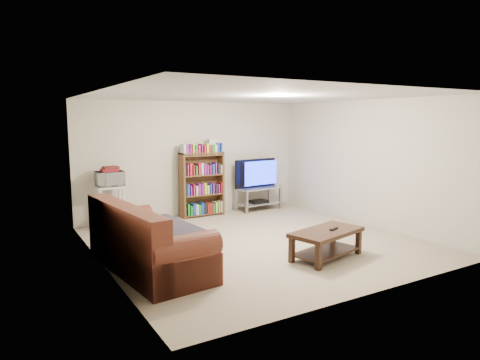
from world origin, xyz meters
TOP-DOWN VIEW (x-y plane):
  - floor at (0.00, 0.00)m, footprint 5.00×5.00m
  - ceiling at (0.00, 0.00)m, footprint 5.00×5.00m
  - wall_back at (0.00, 2.50)m, footprint 5.00×0.00m
  - wall_front at (0.00, -2.50)m, footprint 5.00×0.00m
  - wall_left at (-2.50, 0.00)m, footprint 0.00×5.00m
  - wall_right at (2.50, 0.00)m, footprint 0.00×5.00m
  - sofa at (-2.06, -0.38)m, footprint 1.17×2.25m
  - blanket at (-1.86, -0.51)m, footprint 1.03×1.22m
  - cat at (-1.88, -0.31)m, footprint 0.30×0.61m
  - coffee_table at (0.41, -1.23)m, footprint 1.26×0.84m
  - remote at (0.53, -1.26)m, footprint 0.19×0.12m
  - tv_stand at (1.41, 2.15)m, footprint 1.07×0.56m
  - television at (1.41, 2.15)m, footprint 1.11×0.25m
  - dvd_player at (1.41, 2.15)m, footprint 0.44×0.33m
  - bookshelf at (0.05, 2.24)m, footprint 0.93×0.29m
  - shelf_clutter at (0.15, 2.26)m, footprint 0.68×0.21m
  - microwave_stand at (-1.87, 2.16)m, footprint 0.50×0.37m
  - microwave at (-1.87, 2.16)m, footprint 0.49×0.34m
  - game_boxes at (-1.87, 2.16)m, footprint 0.29×0.26m

SIDE VIEW (x-z plane):
  - floor at x=0.00m, z-range 0.00..0.00m
  - dvd_player at x=1.41m, z-range 0.16..0.22m
  - coffee_table at x=0.41m, z-range 0.08..0.50m
  - sofa at x=-2.06m, z-range -0.14..0.79m
  - tv_stand at x=1.41m, z-range 0.09..0.60m
  - remote at x=0.53m, z-range 0.42..0.44m
  - microwave_stand at x=-1.87m, z-range 0.11..0.91m
  - blanket at x=-1.86m, z-range 0.45..0.64m
  - cat at x=-1.88m, z-range 0.51..0.69m
  - bookshelf at x=0.05m, z-range 0.02..1.37m
  - television at x=1.41m, z-range 0.51..1.15m
  - microwave at x=-1.87m, z-range 0.80..1.07m
  - game_boxes at x=-1.87m, z-range 1.07..1.12m
  - wall_back at x=0.00m, z-range -1.30..3.70m
  - wall_front at x=0.00m, z-range -1.30..3.70m
  - wall_left at x=-2.50m, z-range -1.30..3.70m
  - wall_right at x=2.50m, z-range -1.30..3.70m
  - shelf_clutter at x=0.15m, z-range 1.31..1.59m
  - ceiling at x=0.00m, z-range 2.40..2.40m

